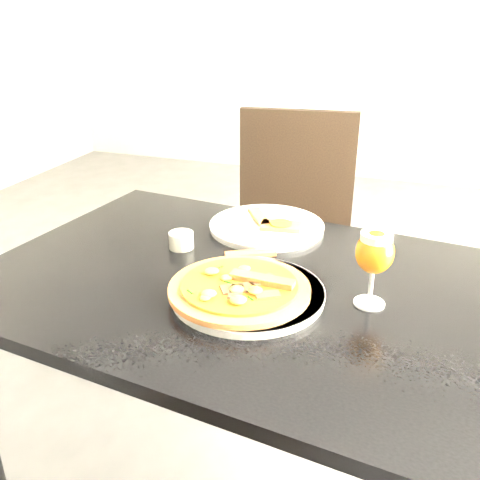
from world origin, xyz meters
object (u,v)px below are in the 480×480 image
at_px(pizza, 240,287).
at_px(beer_glass, 375,253).
at_px(chair_far, 290,237).
at_px(dining_table, 250,315).

xyz_separation_m(pizza, beer_glass, (0.25, 0.07, 0.09)).
distance_m(chair_far, pizza, 0.88).
height_order(dining_table, chair_far, chair_far).
bearing_deg(chair_far, pizza, -89.80).
bearing_deg(beer_glass, chair_far, 114.74).
distance_m(dining_table, pizza, 0.15).
height_order(pizza, beer_glass, beer_glass).
xyz_separation_m(chair_far, pizza, (0.10, -0.83, 0.25)).
xyz_separation_m(dining_table, pizza, (0.01, -0.09, 0.12)).
bearing_deg(chair_far, beer_glass, -71.89).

